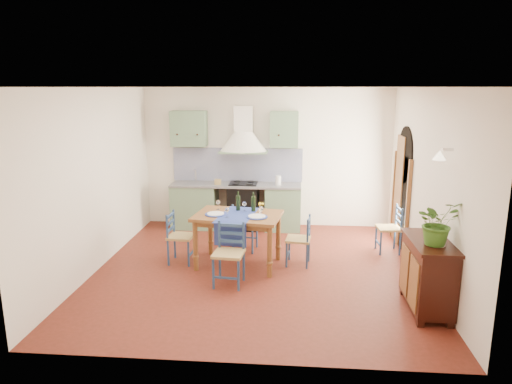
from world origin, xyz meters
TOP-DOWN VIEW (x-y plane):
  - floor at (0.00, 0.00)m, footprint 5.00×5.00m
  - back_wall at (-0.47, 2.29)m, footprint 5.00×0.96m
  - right_wall at (2.50, 0.28)m, footprint 0.26×5.00m
  - left_wall at (-2.50, 0.00)m, footprint 0.04×5.00m
  - ceiling at (0.00, 0.00)m, footprint 5.00×5.00m
  - dining_table at (-0.32, 0.18)m, footprint 1.44×1.12m
  - chair_near at (-0.36, -0.55)m, footprint 0.46×0.46m
  - chair_far at (-0.29, 0.86)m, footprint 0.46×0.46m
  - chair_left at (-1.29, 0.23)m, footprint 0.42×0.42m
  - chair_right at (0.67, 0.29)m, footprint 0.42×0.42m
  - chair_spare at (2.23, 1.00)m, footprint 0.41×0.41m
  - sideboard at (2.26, -1.13)m, footprint 0.50×1.05m
  - potted_plant at (2.28, -1.28)m, footprint 0.63×0.59m

SIDE VIEW (x-z plane):
  - floor at x=0.00m, z-range 0.00..0.00m
  - chair_right at x=0.67m, z-range 0.01..0.82m
  - chair_spare at x=2.23m, z-range 0.01..0.84m
  - chair_left at x=-1.29m, z-range 0.01..0.86m
  - chair_far at x=-0.29m, z-range 0.01..0.87m
  - chair_near at x=-0.36m, z-range 0.02..0.92m
  - sideboard at x=2.26m, z-range 0.04..0.98m
  - dining_table at x=-0.32m, z-range 0.17..1.33m
  - back_wall at x=-0.47m, z-range -0.35..2.45m
  - potted_plant at x=2.28m, z-range 0.94..1.49m
  - right_wall at x=2.50m, z-range -0.06..2.74m
  - left_wall at x=-2.50m, z-range 0.00..2.80m
  - ceiling at x=0.00m, z-range 2.80..2.81m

